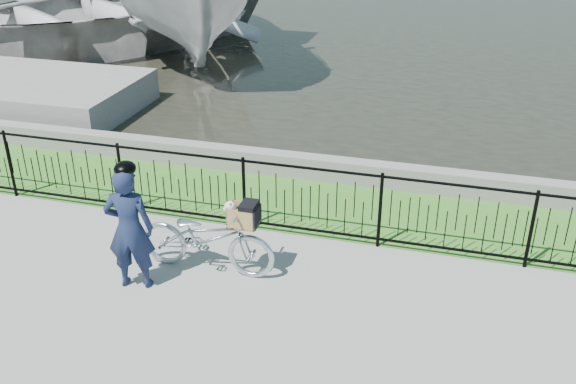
% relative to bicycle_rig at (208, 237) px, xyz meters
% --- Properties ---
extents(ground, '(120.00, 120.00, 0.00)m').
position_rel_bicycle_rig_xyz_m(ground, '(1.10, -0.40, -0.50)').
color(ground, gray).
rests_on(ground, ground).
extents(grass_strip, '(60.00, 2.00, 0.01)m').
position_rel_bicycle_rig_xyz_m(grass_strip, '(1.10, 2.20, -0.50)').
color(grass_strip, '#397324').
rests_on(grass_strip, ground).
extents(quay_wall, '(60.00, 0.30, 0.40)m').
position_rel_bicycle_rig_xyz_m(quay_wall, '(1.10, 3.20, -0.30)').
color(quay_wall, slate).
rests_on(quay_wall, ground).
extents(fence, '(14.00, 0.06, 1.15)m').
position_rel_bicycle_rig_xyz_m(fence, '(1.10, 1.20, 0.07)').
color(fence, black).
rests_on(fence, ground).
extents(bicycle_rig, '(1.86, 0.65, 1.11)m').
position_rel_bicycle_rig_xyz_m(bicycle_rig, '(0.00, 0.00, 0.00)').
color(bicycle_rig, silver).
rests_on(bicycle_rig, ground).
extents(cyclist, '(0.68, 0.52, 1.72)m').
position_rel_bicycle_rig_xyz_m(cyclist, '(-0.79, -0.58, 0.35)').
color(cyclist, '#161F3D').
rests_on(cyclist, ground).
extents(boat_far, '(11.82, 12.58, 2.12)m').
position_rel_bicycle_rig_xyz_m(boat_far, '(-7.80, 10.61, 0.56)').
color(boat_far, '#B1B1B1').
rests_on(boat_far, water).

